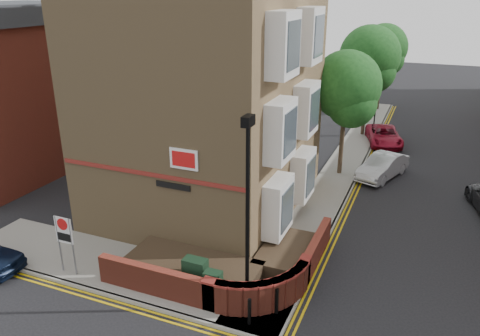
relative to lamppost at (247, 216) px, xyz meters
name	(u,v)px	position (x,y,z in m)	size (l,w,h in m)	color
ground	(185,318)	(-1.60, -1.20, -3.34)	(120.00, 120.00, 0.00)	black
pavement_corner	(122,268)	(-5.10, 0.30, -3.28)	(13.00, 3.00, 0.12)	gray
pavement_main	(346,162)	(0.40, 14.80, -3.28)	(2.00, 32.00, 0.12)	gray
kerb_side	(95,291)	(-5.10, -1.20, -3.28)	(13.00, 0.15, 0.12)	gray
kerb_main_near	(363,164)	(1.40, 14.80, -3.28)	(0.15, 32.00, 0.12)	gray
yellow_lines_side	(90,296)	(-5.10, -1.45, -3.34)	(13.00, 0.28, 0.01)	gold
yellow_lines_main	(367,166)	(1.65, 14.80, -3.34)	(0.28, 32.00, 0.01)	gold
corner_building	(211,73)	(-4.44, 6.80, 2.88)	(8.95, 10.40, 13.60)	olive
garden_wall	(219,276)	(-1.60, 1.30, -3.34)	(6.80, 6.00, 1.20)	maroon
lamppost	(247,216)	(0.00, 0.00, 0.00)	(0.25, 0.50, 6.30)	black
utility_cabinet_large	(195,275)	(-1.90, 0.10, -2.62)	(0.80, 0.45, 1.20)	#16321F
utility_cabinet_small	(213,287)	(-1.10, -0.20, -2.67)	(0.55, 0.40, 1.10)	#16321F
bollard_near	(249,312)	(0.40, -0.80, -2.77)	(0.11, 0.11, 0.90)	black
bollard_far	(277,301)	(1.00, 0.00, -2.77)	(0.11, 0.11, 0.90)	black
zone_sign	(64,235)	(-6.60, -0.70, -1.70)	(0.72, 0.07, 2.20)	slate
side_building	(10,90)	(-16.60, 6.80, 1.20)	(6.40, 10.40, 9.00)	maroon
tree_near	(346,91)	(0.40, 12.85, 1.36)	(3.64, 3.65, 6.70)	#382B1E
tree_mid	(369,61)	(0.40, 20.85, 1.85)	(4.03, 4.03, 7.42)	#382B1E
tree_far	(383,51)	(0.40, 28.85, 1.57)	(3.81, 3.81, 7.00)	#382B1E
traffic_light_assembly	(378,89)	(0.80, 23.80, -0.56)	(0.20, 0.16, 4.20)	black
silver_car_near	(383,166)	(2.62, 13.28, -2.70)	(1.35, 3.88, 1.28)	#B0B4B9
red_car_main	(384,136)	(2.00, 19.36, -2.75)	(1.99, 4.31, 1.20)	maroon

